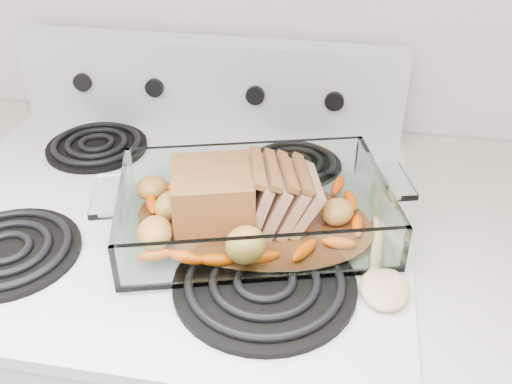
# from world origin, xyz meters

# --- Properties ---
(electric_range) EXTENTS (0.78, 0.70, 1.12)m
(electric_range) POSITION_xyz_m (0.00, 1.66, 0.48)
(electric_range) COLOR silver
(electric_range) RESTS_ON ground
(baking_dish) EXTENTS (0.39, 0.26, 0.08)m
(baking_dish) POSITION_xyz_m (0.15, 1.62, 0.96)
(baking_dish) COLOR white
(baking_dish) RESTS_ON electric_range
(pork_roast) EXTENTS (0.22, 0.12, 0.09)m
(pork_roast) POSITION_xyz_m (0.12, 1.62, 1.00)
(pork_roast) COLOR brown
(pork_roast) RESTS_ON baking_dish
(roast_vegetables) EXTENTS (0.34, 0.19, 0.04)m
(roast_vegetables) POSITION_xyz_m (0.15, 1.65, 0.97)
(roast_vegetables) COLOR #DC4800
(roast_vegetables) RESTS_ON baking_dish
(wooden_spoon) EXTENTS (0.07, 0.31, 0.02)m
(wooden_spoon) POSITION_xyz_m (0.35, 1.57, 0.94)
(wooden_spoon) COLOR tan
(wooden_spoon) RESTS_ON electric_range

